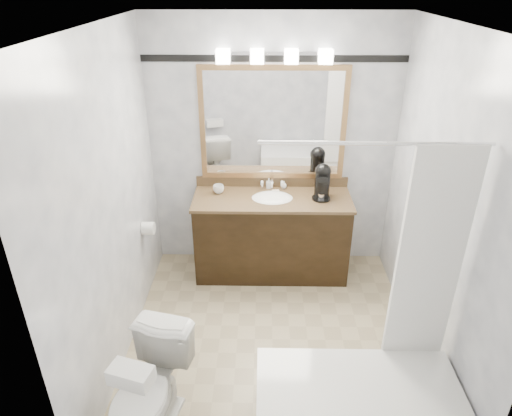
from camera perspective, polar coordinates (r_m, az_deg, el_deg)
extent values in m
cube|color=tan|center=(4.06, 2.06, -16.13)|extent=(2.40, 2.60, 0.01)
cube|color=white|center=(2.95, 2.93, 21.89)|extent=(2.40, 2.60, 0.01)
cube|color=white|center=(4.51, 2.07, 7.49)|extent=(2.40, 0.01, 2.50)
cube|color=white|center=(2.25, 3.14, -15.88)|extent=(2.40, 0.01, 2.50)
cube|color=white|center=(3.50, -17.72, -0.06)|extent=(0.01, 2.60, 2.50)
cube|color=white|center=(3.56, 22.19, -0.35)|extent=(0.01, 2.60, 2.50)
cube|color=black|center=(4.61, 1.95, -3.61)|extent=(1.50, 0.55, 0.82)
cube|color=olive|center=(4.41, 2.04, 1.13)|extent=(1.53, 0.58, 0.03)
cube|color=olive|center=(4.63, 2.00, 3.33)|extent=(1.53, 0.03, 0.10)
ellipsoid|color=white|center=(4.42, 2.03, 0.95)|extent=(0.44, 0.34, 0.14)
cube|color=#A87B4C|center=(4.29, 2.25, 17.16)|extent=(1.40, 0.04, 0.05)
cube|color=#A87B4C|center=(4.59, 2.02, 4.16)|extent=(1.40, 0.04, 0.05)
cube|color=#A87B4C|center=(4.45, -6.74, 10.41)|extent=(0.05, 0.04, 1.00)
cube|color=#A87B4C|center=(4.48, 10.94, 10.21)|extent=(0.05, 0.04, 1.00)
cube|color=white|center=(4.42, 2.13, 10.45)|extent=(1.30, 0.01, 1.00)
cube|color=silver|center=(4.26, 2.29, 18.79)|extent=(0.90, 0.05, 0.03)
cube|color=white|center=(4.22, -4.15, 18.40)|extent=(0.12, 0.12, 0.12)
cube|color=white|center=(4.21, 0.14, 18.44)|extent=(0.12, 0.12, 0.12)
cube|color=white|center=(4.22, 4.44, 18.38)|extent=(0.12, 0.12, 0.12)
cube|color=white|center=(4.24, 8.70, 18.22)|extent=(0.12, 0.12, 0.12)
cube|color=black|center=(4.29, 2.27, 18.18)|extent=(2.40, 0.01, 0.06)
cube|color=white|center=(3.32, 12.45, -23.99)|extent=(1.30, 0.72, 0.45)
cylinder|color=silver|center=(2.62, 14.78, 7.81)|extent=(1.30, 0.02, 0.02)
cube|color=white|center=(3.06, 20.78, -6.37)|extent=(0.40, 0.04, 1.55)
cylinder|color=white|center=(4.29, -13.33, -2.48)|extent=(0.11, 0.12, 0.12)
imported|color=white|center=(3.26, -13.29, -21.61)|extent=(0.57, 0.80, 0.73)
cube|color=white|center=(2.80, -15.36, -19.53)|extent=(0.27, 0.20, 0.10)
cylinder|color=black|center=(4.41, 8.14, 1.23)|extent=(0.18, 0.18, 0.02)
cylinder|color=black|center=(4.41, 8.27, 3.04)|extent=(0.15, 0.15, 0.25)
sphere|color=black|center=(4.36, 8.38, 4.55)|extent=(0.15, 0.15, 0.15)
cube|color=black|center=(4.31, 8.31, 3.62)|extent=(0.11, 0.11, 0.05)
cylinder|color=silver|center=(4.38, 8.15, 1.46)|extent=(0.06, 0.06, 0.06)
imported|color=white|center=(4.50, -4.71, 2.38)|extent=(0.12, 0.12, 0.08)
imported|color=white|center=(4.58, 1.61, 3.11)|extent=(0.05, 0.05, 0.11)
imported|color=white|center=(4.58, 3.47, 2.92)|extent=(0.08, 0.08, 0.08)
cube|color=beige|center=(4.51, 2.46, 2.09)|extent=(0.07, 0.05, 0.02)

